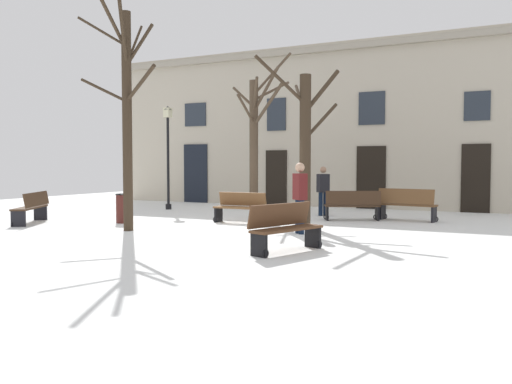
% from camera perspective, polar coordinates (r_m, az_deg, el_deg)
% --- Properties ---
extents(ground_plane, '(30.60, 30.60, 0.00)m').
position_cam_1_polar(ground_plane, '(14.31, -2.66, -3.78)').
color(ground_plane, white).
extents(building_facade, '(19.13, 0.60, 6.43)m').
position_cam_1_polar(building_facade, '(21.35, 7.39, 7.19)').
color(building_facade, '#BCB29E').
rests_on(building_facade, ground).
extents(tree_center, '(1.82, 2.31, 4.53)m').
position_cam_1_polar(tree_center, '(14.33, 5.33, 5.20)').
color(tree_center, '#382B1E').
rests_on(tree_center, ground).
extents(tree_right_of_center, '(2.18, 2.44, 5.11)m').
position_cam_1_polar(tree_right_of_center, '(16.79, -0.07, 5.75)').
color(tree_right_of_center, '#4C3D2D').
rests_on(tree_right_of_center, ground).
extents(tree_foreground, '(2.48, 2.59, 5.49)m').
position_cam_1_polar(tree_foreground, '(13.83, -13.72, 8.54)').
color(tree_foreground, '#382B1E').
rests_on(tree_foreground, ground).
extents(streetlamp, '(0.30, 0.30, 3.86)m').
position_cam_1_polar(streetlamp, '(20.14, -9.43, 4.86)').
color(streetlamp, black).
rests_on(streetlamp, ground).
extents(litter_bin, '(0.44, 0.44, 0.84)m').
position_cam_1_polar(litter_bin, '(15.76, -14.06, -1.69)').
color(litter_bin, '#4C1E19').
rests_on(litter_bin, ground).
extents(bench_near_center_tree, '(1.75, 0.73, 0.97)m').
position_cam_1_polar(bench_near_center_tree, '(16.43, 15.91, -1.27)').
color(bench_near_center_tree, brown).
rests_on(bench_near_center_tree, ground).
extents(bench_back_to_back_right, '(1.55, 0.49, 0.88)m').
position_cam_1_polar(bench_back_to_back_right, '(15.29, -1.72, -1.66)').
color(bench_back_to_back_right, brown).
rests_on(bench_back_to_back_right, ground).
extents(bench_far_corner, '(1.32, 1.85, 0.90)m').
position_cam_1_polar(bench_far_corner, '(16.47, -22.92, -1.48)').
color(bench_far_corner, '#3D2819').
rests_on(bench_far_corner, ground).
extents(bench_by_litter_bin, '(1.70, 1.14, 0.90)m').
position_cam_1_polar(bench_by_litter_bin, '(16.18, 10.31, -1.43)').
color(bench_by_litter_bin, '#3D2819').
rests_on(bench_by_litter_bin, ground).
extents(bench_facing_shops, '(0.99, 1.74, 0.94)m').
position_cam_1_polar(bench_facing_shops, '(10.25, 3.13, -3.79)').
color(bench_facing_shops, '#51331E').
rests_on(bench_facing_shops, ground).
extents(person_near_bench, '(0.41, 0.43, 1.62)m').
position_cam_1_polar(person_near_bench, '(17.53, 7.22, 0.35)').
color(person_near_bench, black).
rests_on(person_near_bench, ground).
extents(person_crossing_plaza, '(0.43, 0.42, 1.72)m').
position_cam_1_polar(person_crossing_plaza, '(12.89, 4.73, -0.25)').
color(person_crossing_plaza, black).
rests_on(person_crossing_plaza, ground).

